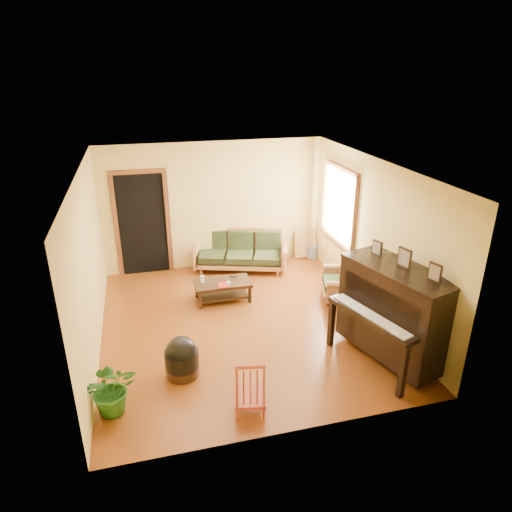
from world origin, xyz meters
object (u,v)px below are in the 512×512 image
object	(u,v)px
piano	(394,314)
sofa	(240,251)
armchair	(341,279)
footstool	(182,361)
coffee_table	(223,291)
ceramic_crock	(312,252)
potted_plant	(112,388)
red_chair	(249,385)

from	to	relation	value
piano	sofa	bearing A→B (deg)	94.93
armchair	footstool	world-z (taller)	armchair
coffee_table	ceramic_crock	bearing A→B (deg)	32.21
sofa	potted_plant	size ratio (longest dim) A/B	2.72
piano	potted_plant	distance (m)	3.88
red_chair	ceramic_crock	bearing A→B (deg)	69.94
coffee_table	piano	distance (m)	3.14
armchair	red_chair	bearing A→B (deg)	-115.81
coffee_table	ceramic_crock	xyz separation A→B (m)	(2.27, 1.43, -0.04)
potted_plant	piano	bearing A→B (deg)	2.36
footstool	red_chair	distance (m)	1.19
armchair	footstool	size ratio (longest dim) A/B	1.68
armchair	piano	world-z (taller)	piano
sofa	ceramic_crock	bearing A→B (deg)	25.17
coffee_table	potted_plant	size ratio (longest dim) A/B	1.44
coffee_table	red_chair	world-z (taller)	red_chair
sofa	piano	xyz separation A→B (m)	(1.42, -3.57, 0.31)
piano	footstool	distance (m)	3.03
sofa	ceramic_crock	world-z (taller)	sofa
potted_plant	footstool	bearing A→B (deg)	29.36
sofa	ceramic_crock	distance (m)	1.70
ceramic_crock	piano	bearing A→B (deg)	-93.81
sofa	red_chair	size ratio (longest dim) A/B	2.37
footstool	ceramic_crock	bearing A→B (deg)	46.86
coffee_table	footstool	distance (m)	2.22
footstool	piano	bearing A→B (deg)	-6.56
armchair	ceramic_crock	distance (m)	1.96
coffee_table	armchair	world-z (taller)	armchair
piano	red_chair	world-z (taller)	piano
piano	red_chair	xyz separation A→B (m)	(-2.25, -0.58, -0.32)
armchair	coffee_table	bearing A→B (deg)	-175.84
piano	footstool	bearing A→B (deg)	156.71
armchair	ceramic_crock	xyz separation A→B (m)	(0.19, 1.93, -0.25)
footstool	potted_plant	xyz separation A→B (m)	(-0.89, -0.50, 0.13)
piano	coffee_table	bearing A→B (deg)	114.00
red_chair	ceramic_crock	xyz separation A→B (m)	(2.50, 4.36, -0.26)
sofa	ceramic_crock	xyz separation A→B (m)	(1.67, 0.21, -0.27)
piano	ceramic_crock	world-z (taller)	piano
piano	ceramic_crock	size ratio (longest dim) A/B	5.90
armchair	ceramic_crock	world-z (taller)	armchair
piano	ceramic_crock	xyz separation A→B (m)	(0.25, 3.78, -0.58)
potted_plant	coffee_table	bearing A→B (deg)	53.74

